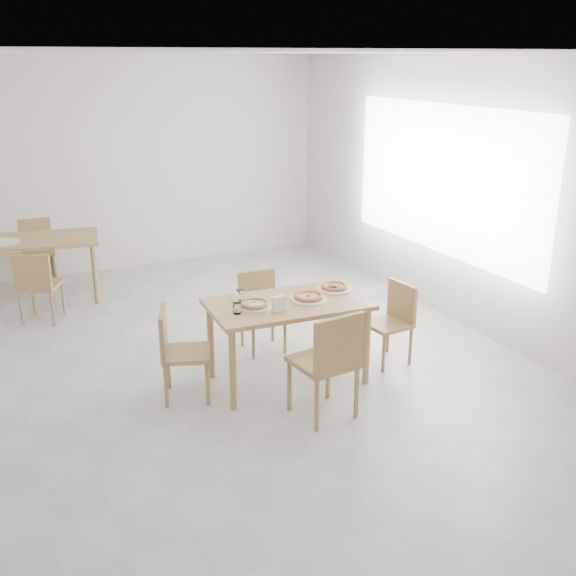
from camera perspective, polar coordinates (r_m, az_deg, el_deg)
name	(u,v)px	position (r m, az deg, el deg)	size (l,w,h in m)	color
room	(442,180)	(7.55, 12.95, 8.89)	(7.28, 7.00, 7.00)	#BBBBB6
main_table	(288,312)	(5.88, 0.00, -2.03)	(1.42, 0.86, 0.75)	tan
chair_south	(330,358)	(5.31, 3.54, -5.94)	(0.50, 0.50, 0.92)	#9F834F
chair_north	(260,305)	(6.64, -2.35, -1.43)	(0.40, 0.40, 0.77)	#9F834F
chair_west	(177,347)	(5.73, -9.41, -4.99)	(0.50, 0.50, 0.80)	#9F834F
chair_east	(393,317)	(6.42, 8.89, -2.44)	(0.42, 0.42, 0.77)	#9F834F
plate_margherita	(309,299)	(5.89, 1.75, -0.94)	(0.33, 0.33, 0.02)	white
plate_mushroom	(255,306)	(5.72, -2.85, -1.57)	(0.29, 0.29, 0.02)	white
plate_pepperoni	(334,289)	(6.16, 3.94, -0.07)	(0.32, 0.32, 0.02)	white
pizza_margherita	(309,297)	(5.88, 1.75, -0.74)	(0.32, 0.32, 0.03)	tan
pizza_mushroom	(254,304)	(5.71, -2.86, -1.36)	(0.30, 0.30, 0.03)	tan
pizza_pepperoni	(334,286)	(6.15, 3.95, 0.13)	(0.26, 0.26, 0.03)	tan
tumbler_a	(240,295)	(5.88, -4.09, -0.61)	(0.07, 0.07, 0.10)	white
tumbler_b	(237,308)	(5.59, -4.34, -1.72)	(0.07, 0.07, 0.09)	white
napkin_holder	(279,304)	(5.60, -0.78, -1.40)	(0.13, 0.08, 0.14)	silver
fork_a	(234,300)	(5.91, -4.55, -1.00)	(0.01, 0.17, 0.01)	silver
fork_b	(230,316)	(5.55, -4.95, -2.36)	(0.01, 0.17, 0.01)	silver
second_table	(36,246)	(8.43, -20.55, 3.34)	(1.53, 1.03, 0.75)	#9F834F
chair_back_s	(37,282)	(7.73, -20.47, 0.46)	(0.53, 0.53, 0.80)	#9F834F
chair_back_n	(37,246)	(9.22, -20.48, 3.37)	(0.42, 0.42, 0.80)	#9F834F
plate_empty	(5,242)	(8.35, -22.85, 3.60)	(0.32, 0.32, 0.02)	white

